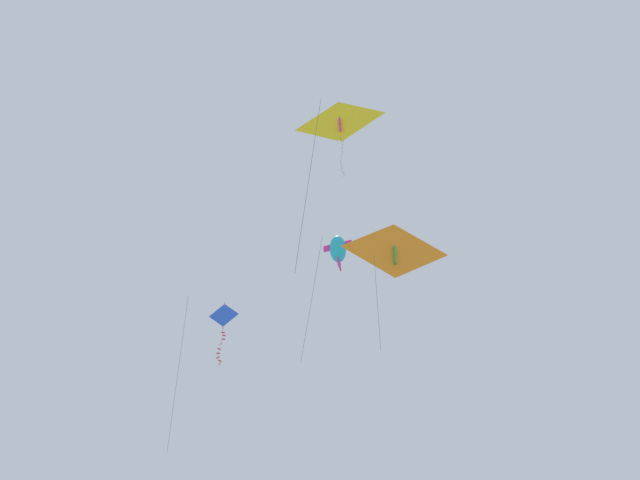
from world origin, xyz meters
TOP-DOWN VIEW (x-y plane):
  - kite_diamond_mid_left at (-7.11, 0.47)m, footprint 3.21×2.82m
  - kite_delta_low_drifter at (3.28, 0.28)m, footprint 2.50×2.66m
  - kite_delta_near_right at (5.35, -5.51)m, footprint 2.97×2.37m
  - kite_fish_upper_right at (-0.26, 0.95)m, footprint 2.47×2.15m

SIDE VIEW (x-z plane):
  - kite_delta_low_drifter at x=3.28m, z-range 33.74..39.40m
  - kite_delta_near_right at x=5.35m, z-range 32.82..41.60m
  - kite_diamond_mid_left at x=-7.11m, z-range 36.48..44.44m
  - kite_fish_upper_right at x=-0.26m, z-range 36.86..44.05m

